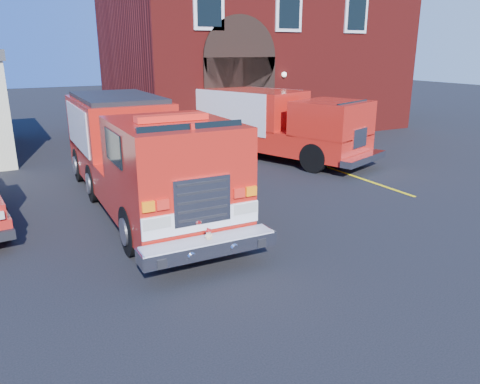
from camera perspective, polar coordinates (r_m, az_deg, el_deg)
ground at (r=11.90m, az=-2.75°, el=-4.49°), size 100.00×100.00×0.00m
parking_stripe_near at (r=16.32m, az=16.66°, el=0.84°), size 0.12×3.00×0.01m
parking_stripe_mid at (r=18.48m, az=10.16°, el=3.16°), size 0.12×3.00×0.01m
parking_stripe_far at (r=20.84m, az=5.06°, el=4.94°), size 0.12×3.00×0.01m
fire_station at (r=27.64m, az=1.54°, el=16.86°), size 15.20×10.20×8.45m
fire_engine at (r=13.55m, az=-12.19°, el=4.67°), size 2.90×9.75×2.99m
secondary_truck at (r=19.64m, az=3.88°, el=8.58°), size 5.28×8.70×2.70m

